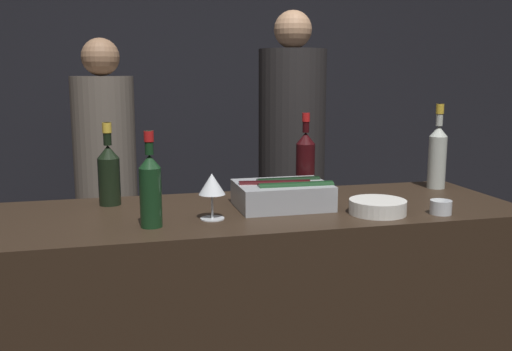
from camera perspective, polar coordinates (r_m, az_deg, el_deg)
The scene contains 12 objects.
wall_back_chalkboard at distance 4.11m, azimuth -6.99°, elevation 9.29°, with size 6.40×0.06×2.80m.
bar_counter at distance 2.30m, azimuth 0.21°, elevation -15.01°, with size 1.98×0.68×0.96m.
ice_bin_with_bottles at distance 2.15m, azimuth 2.76°, elevation -1.78°, with size 0.35×0.26×0.11m.
bowl_white at distance 2.10m, azimuth 12.07°, elevation -3.03°, with size 0.21×0.21×0.05m.
wine_glass at distance 1.96m, azimuth -4.43°, elevation -1.01°, with size 0.09×0.09×0.16m.
candle_votive at distance 2.16m, azimuth 18.00°, elevation -3.02°, with size 0.08×0.08×0.05m.
rose_wine_bottle at distance 2.62m, azimuth 17.69°, elevation 2.06°, with size 0.08×0.08×0.37m.
red_wine_bottle_burgundy at distance 1.89m, azimuth -10.51°, elevation -1.20°, with size 0.07×0.07×0.32m.
red_wine_bottle_tall at distance 2.40m, azimuth 4.96°, elevation 1.50°, with size 0.08×0.08×0.34m.
champagne_bottle at distance 2.25m, azimuth -14.50°, elevation 0.33°, with size 0.08×0.08×0.32m.
person_in_hoodie at distance 3.27m, azimuth 3.57°, elevation 2.19°, with size 0.38×0.38×1.80m.
person_blond_tee at distance 3.39m, azimuth -14.81°, elevation 0.72°, with size 0.35×0.35×1.65m.
Camera 1 is at (-0.51, -1.67, 1.45)m, focal length 40.00 mm.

